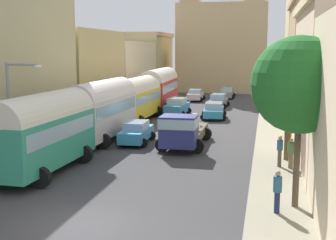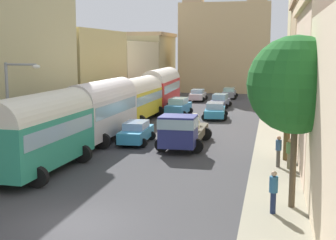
# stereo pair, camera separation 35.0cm
# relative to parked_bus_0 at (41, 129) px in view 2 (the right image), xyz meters

# --- Properties ---
(ground_plane) EXTENTS (154.00, 154.00, 0.00)m
(ground_plane) POSITION_rel_parked_bus_0_xyz_m (4.60, 20.50, -2.30)
(ground_plane) COLOR #3A393C
(sidewalk_left) EXTENTS (2.50, 70.00, 0.14)m
(sidewalk_left) POSITION_rel_parked_bus_0_xyz_m (-2.65, 20.50, -2.23)
(sidewalk_left) COLOR gray
(sidewalk_left) RESTS_ON ground
(sidewalk_right) EXTENTS (2.50, 70.00, 0.14)m
(sidewalk_right) POSITION_rel_parked_bus_0_xyz_m (11.85, 20.50, -2.23)
(sidewalk_right) COLOR gray
(sidewalk_right) RESTS_ON ground
(building_left_1) EXTENTS (6.15, 12.39, 12.68)m
(building_left_1) POSITION_rel_parked_bus_0_xyz_m (-6.70, 7.71, 4.07)
(building_left_1) COLOR tan
(building_left_1) RESTS_ON ground
(building_left_2) EXTENTS (5.21, 12.76, 8.19)m
(building_left_2) POSITION_rel_parked_bus_0_xyz_m (-6.50, 20.86, 1.79)
(building_left_2) COLOR tan
(building_left_2) RESTS_ON ground
(building_left_3) EXTENTS (4.80, 14.60, 7.29)m
(building_left_3) POSITION_rel_parked_bus_0_xyz_m (-6.30, 34.75, 1.35)
(building_left_3) COLOR beige
(building_left_3) RESTS_ON ground
(building_left_4) EXTENTS (6.17, 11.36, 8.77)m
(building_left_4) POSITION_rel_parked_bus_0_xyz_m (-6.70, 47.97, 2.11)
(building_left_4) COLOR tan
(building_left_4) RESTS_ON ground
(building_right_2) EXTENTS (5.06, 10.06, 10.22)m
(building_right_2) POSITION_rel_parked_bus_0_xyz_m (15.40, 17.79, 2.83)
(building_right_2) COLOR tan
(building_right_2) RESTS_ON ground
(building_right_3) EXTENTS (6.03, 9.40, 13.82)m
(building_right_3) POSITION_rel_parked_bus_0_xyz_m (15.84, 28.38, 4.64)
(building_right_3) COLOR #C9BE8C
(building_right_3) RESTS_ON ground
(distant_church) EXTENTS (13.11, 6.44, 19.99)m
(distant_church) POSITION_rel_parked_bus_0_xyz_m (4.60, 48.61, 5.06)
(distant_church) COLOR tan
(distant_church) RESTS_ON ground
(parked_bus_0) EXTENTS (3.48, 8.11, 4.17)m
(parked_bus_0) POSITION_rel_parked_bus_0_xyz_m (0.00, 0.00, 0.00)
(parked_bus_0) COLOR #2D9373
(parked_bus_0) RESTS_ON ground
(parked_bus_1) EXTENTS (3.28, 8.89, 4.23)m
(parked_bus_1) POSITION_rel_parked_bus_0_xyz_m (0.00, 9.00, 0.06)
(parked_bus_1) COLOR silver
(parked_bus_1) RESTS_ON ground
(parked_bus_2) EXTENTS (3.35, 9.93, 3.91)m
(parked_bus_2) POSITION_rel_parked_bus_0_xyz_m (0.00, 18.00, -0.13)
(parked_bus_2) COLOR yellow
(parked_bus_2) RESTS_ON ground
(parked_bus_3) EXTENTS (3.54, 10.05, 4.30)m
(parked_bus_3) POSITION_rel_parked_bus_0_xyz_m (0.00, 27.00, 0.08)
(parked_bus_3) COLOR red
(parked_bus_3) RESTS_ON ground
(cargo_truck_0) EXTENTS (3.11, 7.21, 2.36)m
(cargo_truck_0) POSITION_rel_parked_bus_0_xyz_m (6.05, 7.50, -1.08)
(cargo_truck_0) COLOR navy
(cargo_truck_0) RESTS_ON ground
(car_0) EXTENTS (2.53, 4.45, 1.50)m
(car_0) POSITION_rel_parked_bus_0_xyz_m (6.53, 21.02, -1.54)
(car_0) COLOR #3392C2
(car_0) RESTS_ON ground
(car_1) EXTENTS (2.39, 4.31, 1.51)m
(car_1) POSITION_rel_parked_bus_0_xyz_m (6.11, 29.25, -1.54)
(car_1) COLOR slate
(car_1) RESTS_ON ground
(car_2) EXTENTS (2.17, 4.27, 1.41)m
(car_2) POSITION_rel_parked_bus_0_xyz_m (6.21, 39.19, -1.58)
(car_2) COLOR gray
(car_2) RESTS_ON ground
(car_3) EXTENTS (2.27, 4.27, 1.51)m
(car_3) POSITION_rel_parked_bus_0_xyz_m (2.62, 8.47, -1.54)
(car_3) COLOR #3490BF
(car_3) RESTS_ON ground
(car_4) EXTENTS (2.42, 4.44, 1.69)m
(car_4) POSITION_rel_parked_bus_0_xyz_m (2.79, 22.49, -1.46)
(car_4) COLOR #3B88C2
(car_4) RESTS_ON ground
(car_5) EXTENTS (2.23, 3.85, 1.44)m
(car_5) POSITION_rel_parked_bus_0_xyz_m (2.67, 35.32, -1.56)
(car_5) COLOR silver
(car_5) RESTS_ON ground
(pedestrian_0) EXTENTS (0.42, 0.42, 1.83)m
(pedestrian_0) POSITION_rel_parked_bus_0_xyz_m (12.04, 3.30, -1.24)
(pedestrian_0) COLOR #4E4944
(pedestrian_0) RESTS_ON ground
(pedestrian_1) EXTENTS (0.40, 0.40, 1.82)m
(pedestrian_1) POSITION_rel_parked_bus_0_xyz_m (11.77, -4.08, -1.25)
(pedestrian_1) COLOR #1D294C
(pedestrian_1) RESTS_ON ground
(pedestrian_2) EXTENTS (0.48, 0.48, 1.75)m
(pedestrian_2) POSITION_rel_parked_bus_0_xyz_m (12.62, 3.07, -1.31)
(pedestrian_2) COLOR #746B50
(pedestrian_2) RESTS_ON ground
(streetlamp_near) EXTENTS (2.02, 0.28, 5.71)m
(streetlamp_near) POSITION_rel_parked_bus_0_xyz_m (-1.58, 0.12, 1.20)
(streetlamp_near) COLOR gray
(streetlamp_near) RESTS_ON ground
(roadside_tree_0) EXTENTS (3.82, 3.82, 6.95)m
(roadside_tree_0) POSITION_rel_parked_bus_0_xyz_m (12.50, -3.14, 2.73)
(roadside_tree_0) COLOR brown
(roadside_tree_0) RESTS_ON ground
(roadside_tree_1) EXTENTS (3.90, 3.90, 6.98)m
(roadside_tree_1) POSITION_rel_parked_bus_0_xyz_m (12.50, 5.05, 2.71)
(roadside_tree_1) COLOR brown
(roadside_tree_1) RESTS_ON ground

